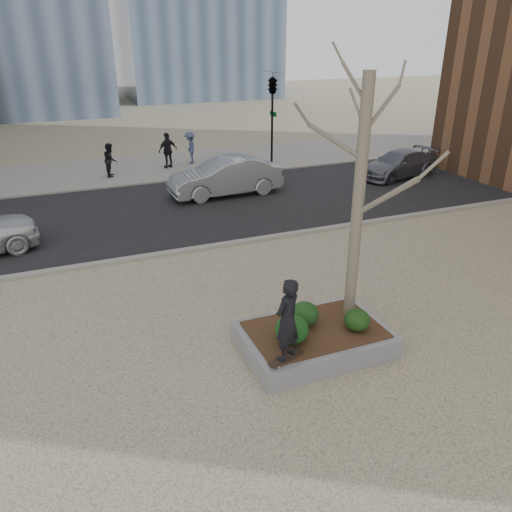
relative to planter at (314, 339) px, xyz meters
name	(u,v)px	position (x,y,z in m)	size (l,w,h in m)	color
ground	(270,359)	(-1.00, 0.00, -0.23)	(120.00, 120.00, 0.00)	#BFAF8C
street	(163,211)	(-1.00, 10.00, -0.21)	(60.00, 8.00, 0.02)	black
far_sidewalk	(131,169)	(-1.00, 17.00, -0.21)	(60.00, 6.00, 0.02)	gray
planter	(314,339)	(0.00, 0.00, 0.00)	(3.00, 2.00, 0.45)	gray
planter_mulch	(315,329)	(0.00, 0.00, 0.25)	(2.70, 1.70, 0.04)	#382314
sycamore_tree	(362,164)	(1.00, 0.30, 3.56)	(2.80, 2.80, 6.60)	gray
shrub_left	(292,329)	(-0.66, -0.24, 0.55)	(0.67, 0.67, 0.57)	#113712
shrub_middle	(305,314)	(-0.13, 0.23, 0.52)	(0.60, 0.60, 0.51)	#123916
shrub_right	(357,320)	(0.78, -0.35, 0.49)	(0.53, 0.53, 0.45)	black
skateboard	(286,359)	(-1.01, -0.72, 0.26)	(0.78, 0.20, 0.07)	black
skateboarder	(287,320)	(-1.01, -0.72, 1.12)	(0.60, 0.39, 1.63)	black
car_silver	(226,177)	(1.90, 11.11, 0.55)	(1.60, 4.58, 1.51)	#95989D
car_third	(398,164)	(10.16, 10.75, 0.39)	(1.66, 4.09, 1.19)	#5A5C67
pedestrian_a	(111,160)	(-2.05, 15.87, 0.56)	(0.74, 0.58, 1.53)	black
pedestrian_b	(190,148)	(2.02, 16.91, 0.60)	(1.03, 0.59, 1.59)	#3C496D
pedestrian_c	(168,150)	(0.77, 16.45, 0.65)	(1.00, 0.42, 1.71)	black
traffic_light_far	(272,121)	(5.50, 14.60, 2.02)	(0.60, 2.48, 4.50)	black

